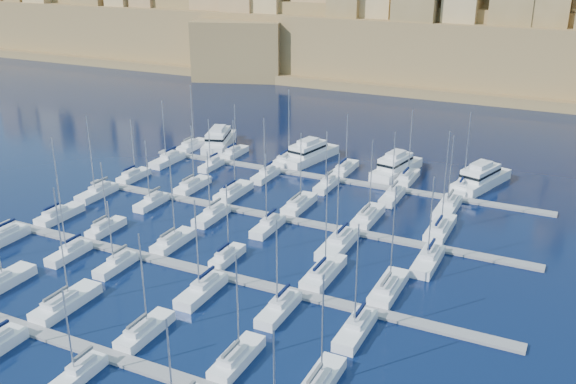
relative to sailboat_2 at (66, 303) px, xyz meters
The scene contains 51 objects.
ground 30.86m from the sailboat_2, 65.19° to the left, with size 600.00×600.00×0.00m, color black.
pontoon_near 14.28m from the sailboat_2, 24.84° to the right, with size 84.00×2.00×0.40m, color slate.
pontoon_mid_near 20.60m from the sailboat_2, 51.04° to the left, with size 84.00×2.00×0.40m, color slate.
pontoon_mid_far 40.16m from the sailboat_2, 71.19° to the left, with size 84.00×2.00×0.40m, color slate.
pontoon_far 61.39m from the sailboat_2, 77.83° to the left, with size 84.00×2.00×0.40m, color slate.
sailboat_1 11.97m from the sailboat_2, behind, with size 3.09×10.29×14.71m.
sailboat_2 is the anchor object (origin of this frame).
sailboat_3 13.19m from the sailboat_2, ahead, with size 2.62×8.74×13.62m.
sailboat_4 25.91m from the sailboat_2, ahead, with size 2.65×8.84×13.71m.
sailboat_5 35.93m from the sailboat_2, ahead, with size 2.70×9.00×13.75m.
sailboat_9 15.88m from the sailboat_2, 41.68° to the right, with size 2.20×7.33×11.82m.
sailboat_12 30.80m from the sailboat_2, 135.68° to the left, with size 2.78×9.26×14.69m.
sailboat_13 23.60m from the sailboat_2, 118.42° to the left, with size 2.31×7.70×12.18m.
sailboat_14 21.39m from the sailboat_2, 85.44° to the left, with size 2.66×8.86×14.72m.
sailboat_15 23.81m from the sailboat_2, 59.86° to the left, with size 2.21×7.36×12.20m.
sailboat_16 34.76m from the sailboat_2, 39.38° to the left, with size 3.10×10.34×15.94m.
sailboat_17 42.50m from the sailboat_2, 30.93° to the left, with size 2.97×9.92×15.54m.
sailboat_19 15.06m from the sailboat_2, 131.79° to the left, with size 2.33×7.77×12.96m.
sailboat_20 11.39m from the sailboat_2, 96.02° to the left, with size 2.27×7.56×11.08m.
sailboat_21 17.54m from the sailboat_2, 36.73° to the left, with size 2.78×9.27×14.32m.
sailboat_22 27.67m from the sailboat_2, 22.96° to the left, with size 2.60×8.65×13.62m.
sailboat_23 37.45m from the sailboat_2, 16.47° to the left, with size 2.70×9.00×15.14m.
sailboat_24 48.83m from the sailboat_2, 118.36° to the left, with size 2.44×8.14×12.47m.
sailboat_25 44.48m from the sailboat_2, 102.28° to the left, with size 2.74×9.14×12.77m.
sailboat_26 43.92m from the sailboat_2, 90.79° to the left, with size 3.02×10.06×14.76m.
sailboat_27 45.64m from the sailboat_2, 73.40° to the left, with size 2.91×9.70×14.04m.
sailboat_28 50.93m from the sailboat_2, 59.39° to the left, with size 2.97×9.90×14.43m.
sailboat_29 58.37m from the sailboat_2, 49.13° to the left, with size 3.16×10.52×17.35m.
sailboat_30 40.04m from the sailboat_2, 125.66° to the left, with size 2.75×9.17×15.83m.
sailboat_31 35.11m from the sailboat_2, 108.89° to the left, with size 2.34×7.79×12.65m.
sailboat_32 32.82m from the sailboat_2, 87.15° to the left, with size 2.60×8.68×12.65m.
sailboat_33 35.18m from the sailboat_2, 69.38° to the left, with size 2.51×8.37×13.63m.
sailboat_34 40.52m from the sailboat_2, 51.32° to the left, with size 3.30×11.01×16.01m.
sailboat_35 50.78m from the sailboat_2, 39.40° to the left, with size 2.94×9.79×14.28m.
sailboat_36 69.81m from the sailboat_2, 110.30° to the left, with size 2.75×9.15×14.97m.
sailboat_37 66.35m from the sailboat_2, 101.05° to the left, with size 2.53×8.44×11.83m.
sailboat_38 65.95m from the sailboat_2, 90.00° to the left, with size 3.04×10.12×16.13m.
sailboat_39 66.88m from the sailboat_2, 78.46° to the left, with size 2.78×9.28×12.49m.
sailboat_40 70.73m from the sailboat_2, 67.94° to the left, with size 2.79×9.31×14.74m.
sailboat_41 75.50m from the sailboat_2, 60.20° to the left, with size 2.77×9.24×15.51m.
sailboat_42 59.04m from the sailboat_2, 112.99° to the left, with size 2.86×9.55×14.12m.
sailboat_43 56.98m from the sailboat_2, 102.91° to the left, with size 2.14×7.13×11.02m.
sailboat_44 54.92m from the sailboat_2, 89.49° to the left, with size 2.52×8.40×13.00m.
sailboat_45 56.77m from the sailboat_2, 76.10° to the left, with size 2.40×8.00×11.79m.
sailboat_46 60.98m from the sailboat_2, 63.88° to the left, with size 2.62×8.74×13.48m.
sailboat_47 65.56m from the sailboat_2, 55.36° to the left, with size 3.12×10.39×14.29m.
motor_yacht_a 71.98m from the sailboat_2, 105.57° to the left, with size 9.84×16.95×5.25m.
motor_yacht_b 69.23m from the sailboat_2, 86.94° to the left, with size 7.80×16.47×5.25m.
motor_yacht_c 72.55m from the sailboat_2, 71.28° to the left, with size 7.18×15.55×5.25m.
motor_yacht_d 79.99m from the sailboat_2, 59.86° to the left, with size 9.30×16.62×5.25m.
fortified_city 184.24m from the sailboat_2, 86.02° to the left, with size 460.00×108.95×59.52m.
Camera 1 is at (44.32, -80.41, 44.05)m, focal length 40.00 mm.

